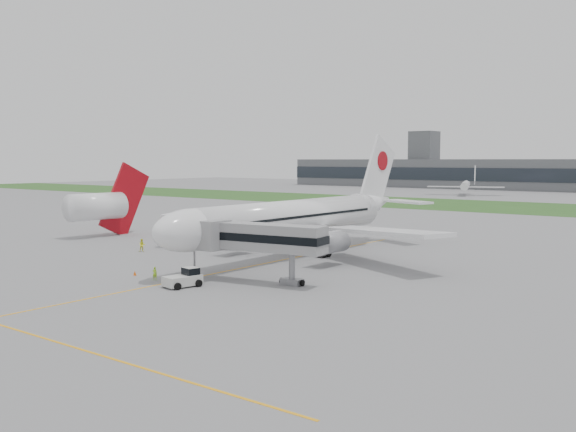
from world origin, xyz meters
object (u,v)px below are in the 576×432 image
Objects in this scene: pushback_tug at (185,278)px; jet_bridge at (259,238)px; airliner at (297,217)px; ground_crew_near at (155,273)px; neighbor_aircraft at (100,206)px.

pushback_tug is 0.29× the size of jet_bridge.
airliner is 3.69× the size of jet_bridge.
ground_crew_near is (-10.43, -6.00, -4.27)m from jet_bridge.
jet_bridge reaches higher than pushback_tug.
ground_crew_near is at bearing -173.70° from pushback_tug.
neighbor_aircraft reaches higher than pushback_tug.
ground_crew_near is at bearing -26.05° from neighbor_aircraft.
pushback_tug reaches higher than ground_crew_near.
airliner is 42.40m from neighbor_aircraft.
jet_bridge is at bearing 64.41° from pushback_tug.
ground_crew_near is at bearing -158.62° from jet_bridge.
pushback_tug is 5.48m from ground_crew_near.
airliner reaches higher than jet_bridge.
airliner is 35.29× the size of ground_crew_near.
airliner is 24.90m from pushback_tug.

